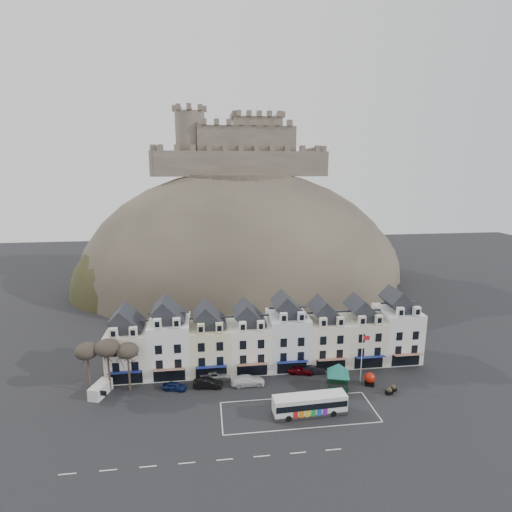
{
  "coord_description": "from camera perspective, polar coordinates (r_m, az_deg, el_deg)",
  "views": [
    {
      "loc": [
        -10.63,
        -48.65,
        34.12
      ],
      "look_at": [
        -1.19,
        24.0,
        18.09
      ],
      "focal_mm": 28.0,
      "sensor_mm": 36.0,
      "label": 1
    }
  ],
  "objects": [
    {
      "name": "car_black",
      "position": [
        67.04,
        -6.89,
        -17.6
      ],
      "size": [
        4.79,
        2.21,
        1.52
      ],
      "primitive_type": "imported",
      "rotation": [
        0.0,
        0.0,
        1.44
      ],
      "color": "black",
      "rests_on": "ground"
    },
    {
      "name": "tree_left_near",
      "position": [
        66.42,
        -17.89,
        -12.81
      ],
      "size": [
        3.43,
        3.43,
        7.84
      ],
      "color": "#352922",
      "rests_on": "ground"
    },
    {
      "name": "car_navy",
      "position": [
        67.31,
        -11.54,
        -17.75
      ],
      "size": [
        4.07,
        2.48,
        1.29
      ],
      "primitive_type": "imported",
      "rotation": [
        0.0,
        0.0,
        1.3
      ],
      "color": "#0E1A47",
      "rests_on": "ground"
    },
    {
      "name": "car_charcoal",
      "position": [
        71.35,
        8.04,
        -15.69
      ],
      "size": [
        4.56,
        2.02,
        1.46
      ],
      "primitive_type": "imported",
      "rotation": [
        0.0,
        0.0,
        1.46
      ],
      "color": "black",
      "rests_on": "ground"
    },
    {
      "name": "tree_left_far",
      "position": [
        67.66,
        -23.02,
        -12.43
      ],
      "size": [
        3.61,
        3.61,
        8.24
      ],
      "color": "#352922",
      "rests_on": "ground"
    },
    {
      "name": "red_buoy",
      "position": [
        69.65,
        15.92,
        -16.5
      ],
      "size": [
        1.81,
        1.81,
        2.1
      ],
      "rotation": [
        0.0,
        0.0,
        -0.34
      ],
      "color": "black",
      "rests_on": "ground"
    },
    {
      "name": "flagpole",
      "position": [
        68.55,
        14.95,
        -13.5
      ],
      "size": [
        1.2,
        0.17,
        8.28
      ],
      "rotation": [
        0.0,
        0.0,
        -0.08
      ],
      "color": "silver",
      "rests_on": "ground"
    },
    {
      "name": "castle_hill",
      "position": [
        123.0,
        -1.57,
        -3.71
      ],
      "size": [
        100.0,
        76.0,
        68.0
      ],
      "color": "#39332C",
      "rests_on": "ground"
    },
    {
      "name": "townhouse_terrace",
      "position": [
        71.57,
        1.92,
        -11.41
      ],
      "size": [
        54.4,
        9.35,
        11.8
      ],
      "color": "white",
      "rests_on": "ground"
    },
    {
      "name": "car_silver",
      "position": [
        69.26,
        -5.88,
        -16.58
      ],
      "size": [
        5.13,
        2.69,
        1.4
      ],
      "primitive_type": "imported",
      "rotation": [
        0.0,
        0.0,
        1.64
      ],
      "color": "#A6A9AE",
      "rests_on": "ground"
    },
    {
      "name": "planter_east",
      "position": [
        69.21,
        19.02,
        -17.43
      ],
      "size": [
        1.22,
        0.9,
        1.09
      ],
      "rotation": [
        0.0,
        0.0,
        0.36
      ],
      "color": "black",
      "rests_on": "ground"
    },
    {
      "name": "castle",
      "position": [
        125.22,
        -2.38,
        15.12
      ],
      "size": [
        50.2,
        22.2,
        22.0
      ],
      "color": "brown",
      "rests_on": "ground"
    },
    {
      "name": "car_white",
      "position": [
        67.31,
        -1.17,
        -17.34
      ],
      "size": [
        5.47,
        2.25,
        1.58
      ],
      "primitive_type": "imported",
      "rotation": [
        0.0,
        0.0,
        1.58
      ],
      "color": "white",
      "rests_on": "ground"
    },
    {
      "name": "planter_west",
      "position": [
        68.23,
        18.51,
        -17.83
      ],
      "size": [
        1.22,
        0.81,
        1.12
      ],
      "rotation": [
        0.0,
        0.0,
        0.23
      ],
      "color": "black",
      "rests_on": "ground"
    },
    {
      "name": "bus",
      "position": [
        60.61,
        7.68,
        -20.18
      ],
      "size": [
        10.59,
        2.91,
        2.96
      ],
      "rotation": [
        0.0,
        0.0,
        0.04
      ],
      "color": "#262628",
      "rests_on": "ground"
    },
    {
      "name": "ground",
      "position": [
        60.37,
        4.38,
        -22.12
      ],
      "size": [
        300.0,
        300.0,
        0.0
      ],
      "primitive_type": "plane",
      "color": "black",
      "rests_on": "ground"
    },
    {
      "name": "car_maroon",
      "position": [
        70.92,
        6.3,
        -15.8
      ],
      "size": [
        4.79,
        2.9,
        1.53
      ],
      "primitive_type": "imported",
      "rotation": [
        0.0,
        0.0,
        1.31
      ],
      "color": "#4B040B",
      "rests_on": "ground"
    },
    {
      "name": "bus_shelter",
      "position": [
        66.24,
        11.69,
        -15.56
      ],
      "size": [
        6.64,
        6.64,
        4.38
      ],
      "rotation": [
        0.0,
        0.0,
        -0.28
      ],
      "color": "black",
      "rests_on": "ground"
    },
    {
      "name": "coach_bay_markings",
      "position": [
        61.75,
        6.08,
        -21.27
      ],
      "size": [
        22.0,
        7.5,
        0.01
      ],
      "primitive_type": "cube",
      "color": "silver",
      "rests_on": "ground"
    },
    {
      "name": "white_van",
      "position": [
        68.98,
        -21.34,
        -17.32
      ],
      "size": [
        3.01,
        4.49,
        1.89
      ],
      "rotation": [
        0.0,
        0.0,
        -0.32
      ],
      "color": "silver",
      "rests_on": "ground"
    },
    {
      "name": "tree_left_mid",
      "position": [
        66.76,
        -20.51,
        -12.23
      ],
      "size": [
        3.78,
        3.78,
        8.64
      ],
      "color": "#352922",
      "rests_on": "ground"
    }
  ]
}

